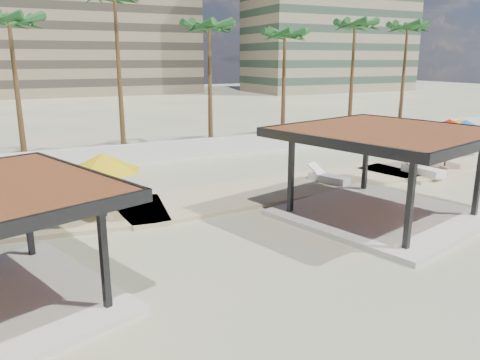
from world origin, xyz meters
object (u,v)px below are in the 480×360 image
object	(u,v)px
pavilion_central	(384,165)
lounger_c	(328,178)
lounger_b	(422,170)
umbrella_c	(449,126)

from	to	relation	value
pavilion_central	lounger_c	bearing A→B (deg)	62.41
pavilion_central	lounger_c	xyz separation A→B (m)	(1.09, 4.99, -1.76)
lounger_b	lounger_c	size ratio (longest dim) A/B	1.09
lounger_b	lounger_c	xyz separation A→B (m)	(-5.52, 0.85, -0.02)
pavilion_central	lounger_b	bearing A→B (deg)	16.77
umbrella_c	lounger_b	bearing A→B (deg)	-169.34
lounger_b	lounger_c	world-z (taller)	lounger_b
pavilion_central	lounger_b	distance (m)	7.99
pavilion_central	lounger_b	xyz separation A→B (m)	(6.61, 4.14, -1.74)
umbrella_c	lounger_b	world-z (taller)	umbrella_c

